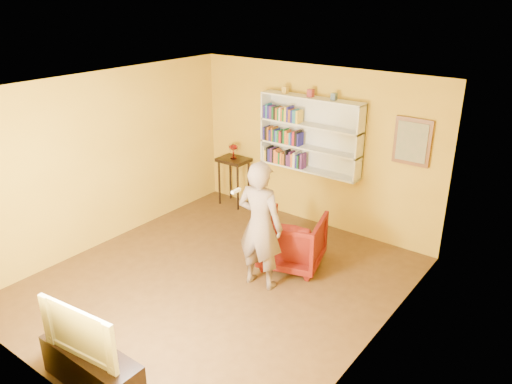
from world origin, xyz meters
TOP-DOWN VIEW (x-y plane):
  - room_shell at (0.00, 0.00)m, footprint 5.30×5.80m
  - bookshelf at (0.00, 2.41)m, footprint 1.80×0.29m
  - books_row_lower at (-0.46, 2.30)m, footprint 0.80×0.19m
  - books_row_middle at (-0.50, 2.30)m, footprint 0.72×0.19m
  - books_row_upper at (-0.52, 2.30)m, footprint 0.69×0.19m
  - ornament_left at (-0.50, 2.35)m, footprint 0.08×0.08m
  - ornament_centre at (-0.02, 2.35)m, footprint 0.09×0.09m
  - ornament_right at (0.39, 2.35)m, footprint 0.08×0.08m
  - framed_painting at (1.65, 2.46)m, footprint 0.55×0.05m
  - console_table at (-1.54, 2.25)m, footprint 0.56×0.42m
  - ruby_lustre at (-1.54, 2.25)m, footprint 0.17×0.17m
  - armchair at (0.56, 1.03)m, footprint 1.06×1.08m
  - person at (0.49, 0.32)m, footprint 0.70×0.50m
  - game_remote at (0.38, -0.03)m, footprint 0.04×0.15m
  - tv_cabinet at (0.27, -2.25)m, footprint 1.24×0.37m
  - television at (0.27, -2.25)m, footprint 1.00×0.23m

SIDE VIEW (x-z plane):
  - tv_cabinet at x=0.27m, z-range 0.00..0.44m
  - armchair at x=0.56m, z-range 0.00..0.80m
  - television at x=0.27m, z-range 0.44..1.01m
  - console_table at x=-1.54m, z-range 0.30..1.21m
  - person at x=0.49m, z-range 0.00..1.80m
  - room_shell at x=0.00m, z-range -0.42..2.46m
  - ruby_lustre at x=-1.54m, z-range 0.97..1.23m
  - books_row_lower at x=-0.46m, z-range 1.00..1.26m
  - game_remote at x=0.38m, z-range 1.47..1.50m
  - books_row_middle at x=-0.50m, z-range 1.38..1.63m
  - bookshelf at x=0.00m, z-range 0.98..2.21m
  - framed_painting at x=1.65m, z-range 1.40..2.10m
  - books_row_upper at x=-0.52m, z-range 1.76..2.01m
  - ornament_right at x=0.39m, z-range 2.21..2.32m
  - ornament_left at x=-0.50m, z-range 2.21..2.33m
  - ornament_centre at x=-0.02m, z-range 2.21..2.34m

